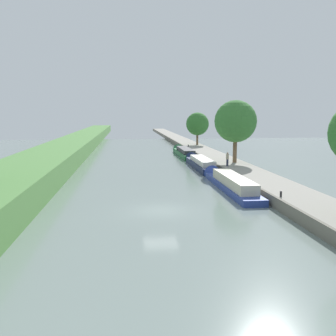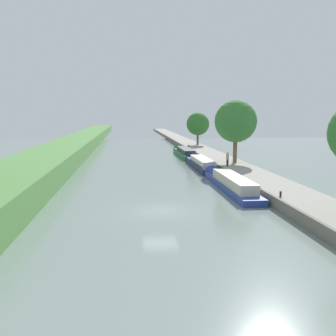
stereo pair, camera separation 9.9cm
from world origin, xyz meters
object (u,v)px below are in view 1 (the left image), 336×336
Objects in this scene: narrowboat_navy at (200,163)px; mooring_bollard_near at (281,194)px; narrowboat_green at (184,152)px; mooring_bollard_far at (188,146)px; person_walking at (227,159)px; narrowboat_blue at (230,183)px.

narrowboat_navy is 22.30m from mooring_bollard_near.
narrowboat_navy is at bearing 94.63° from mooring_bollard_near.
narrowboat_green reaches higher than narrowboat_navy.
mooring_bollard_near is at bearing -90.00° from mooring_bollard_far.
person_walking is 3.69× the size of mooring_bollard_near.
narrowboat_green is at bearing 90.14° from narrowboat_navy.
narrowboat_green is (-0.05, 28.49, 0.01)m from narrowboat_blue.
mooring_bollard_near is at bearing -77.10° from narrowboat_blue.
narrowboat_blue reaches higher than narrowboat_green.
person_walking is at bearing -83.34° from narrowboat_green.
narrowboat_green is at bearing 92.89° from mooring_bollard_near.
narrowboat_green is (-0.03, 14.04, 0.01)m from narrowboat_navy.
narrowboat_navy is at bearing -89.86° from narrowboat_green.
narrowboat_green is 8.89× the size of person_walking.
person_walking reaches higher than narrowboat_green.
narrowboat_blue is 9.46m from person_walking.
narrowboat_blue is at bearing -89.89° from narrowboat_green.
narrowboat_green is 19.53m from person_walking.
mooring_bollard_near and mooring_bollard_far have the same top height.
person_walking is (2.21, 9.12, 1.16)m from narrowboat_blue.
narrowboat_blue is 33.20× the size of mooring_bollard_far.
mooring_bollard_far is at bearing 90.00° from mooring_bollard_near.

